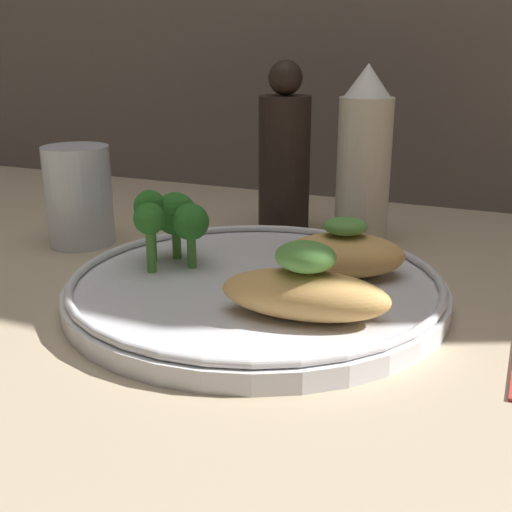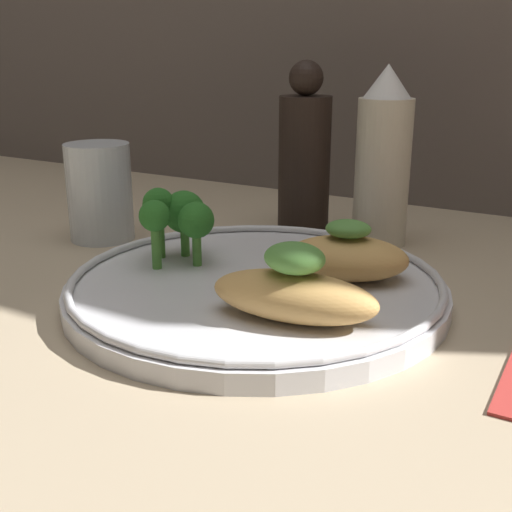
{
  "view_description": "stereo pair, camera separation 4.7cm",
  "coord_description": "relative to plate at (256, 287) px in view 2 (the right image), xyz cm",
  "views": [
    {
      "loc": [
        17.67,
        -40.72,
        18.11
      ],
      "look_at": [
        0.0,
        0.0,
        3.4
      ],
      "focal_mm": 45.0,
      "sensor_mm": 36.0,
      "label": 1
    },
    {
      "loc": [
        21.85,
        -38.64,
        18.11
      ],
      "look_at": [
        0.0,
        0.0,
        3.4
      ],
      "focal_mm": 45.0,
      "sensor_mm": 36.0,
      "label": 2
    }
  ],
  "objects": [
    {
      "name": "drinking_glass",
      "position": [
        -20.8,
        6.37,
        3.64
      ],
      "size": [
        6.15,
        6.15,
        9.26
      ],
      "color": "silver",
      "rests_on": "ground_plane"
    },
    {
      "name": "grilled_meat_front",
      "position": [
        5.43,
        -4.75,
        2.31
      ],
      "size": [
        11.41,
        5.86,
        5.1
      ],
      "color": "tan",
      "rests_on": "plate"
    },
    {
      "name": "grilled_meat_middle",
      "position": [
        5.47,
        4.11,
        2.13
      ],
      "size": [
        10.42,
        8.26,
        4.47
      ],
      "color": "tan",
      "rests_on": "plate"
    },
    {
      "name": "plate",
      "position": [
        0.0,
        0.0,
        0.0
      ],
      "size": [
        28.05,
        28.05,
        2.0
      ],
      "color": "silver",
      "rests_on": "ground_plane"
    },
    {
      "name": "ground_plane",
      "position": [
        0.0,
        0.0,
        -1.49
      ],
      "size": [
        180.0,
        180.0,
        1.0
      ],
      "primitive_type": "cube",
      "color": "tan"
    },
    {
      "name": "pepper_grinder",
      "position": [
        -4.87,
        18.24,
        6.5
      ],
      "size": [
        5.09,
        5.09,
        16.72
      ],
      "color": "black",
      "rests_on": "ground_plane"
    },
    {
      "name": "sauce_bottle",
      "position": [
        3.12,
        18.24,
        6.9
      ],
      "size": [
        5.05,
        5.05,
        16.48
      ],
      "color": "beige",
      "rests_on": "ground_plane"
    },
    {
      "name": "broccoli_bunch",
      "position": [
        -7.88,
        1.28,
        4.21
      ],
      "size": [
        6.47,
        6.63,
        5.82
      ],
      "color": "#4C8E38",
      "rests_on": "plate"
    }
  ]
}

